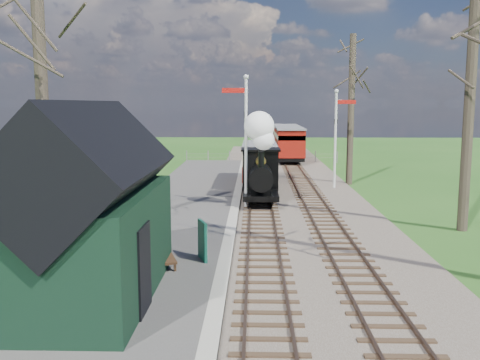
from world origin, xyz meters
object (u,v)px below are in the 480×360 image
Objects in this scene: locomotive at (261,164)px; red_carriage_b at (286,139)px; person at (122,286)px; station_shed at (90,213)px; coach at (260,162)px; semaphore_near at (244,132)px; red_carriage_a at (290,144)px; sign_board at (203,240)px; bench at (162,251)px; semaphore_far at (337,131)px.

red_carriage_b is at bearing 83.84° from locomotive.
person is (-3.19, -14.33, -1.09)m from locomotive.
person is (-5.80, -38.52, -0.70)m from red_carriage_b.
coach is (4.30, 19.02, -0.78)m from station_shed.
semaphore_near is 1.11× the size of red_carriage_a.
red_carriage_b is (2.60, 18.13, 0.14)m from coach.
red_carriage_b is at bearing 79.48° from station_shed.
station_shed is 2.21m from person.
sign_board is at bearing -97.05° from semaphore_near.
locomotive is 0.78× the size of red_carriage_a.
locomotive is 3.66× the size of sign_board.
red_carriage_b reaches higher than coach.
station_shed is at bearing -100.52° from red_carriage_b.
red_carriage_b reaches higher than bench.
coach is at bearing 77.27° from station_shed.
coach reaches higher than bench.
sign_board is 1.31m from bench.
sign_board is at bearing 5.17° from person.
coach is 18.32m from red_carriage_b.
semaphore_far is 20.95m from person.
semaphore_far reaches higher than red_carriage_a.
semaphore_far is at bearing 64.47° from bench.
station_shed is 1.10× the size of semaphore_far.
red_carriage_a is (6.90, 31.65, -0.64)m from station_shed.
sign_board is 4.71m from person.
station_shed is 37.79m from red_carriage_b.
semaphore_far reaches higher than bench.
sign_board is at bearing 52.26° from station_shed.
station_shed is 3.90× the size of bench.
red_carriage_b is 35.07m from bench.
semaphore_far is at bearing -84.71° from red_carriage_b.
red_carriage_b is (6.90, 37.15, -0.64)m from station_shed.
sign_board is at bearing -96.70° from coach.
sign_board is at bearing -112.78° from semaphore_far.
person reaches higher than sign_board.
station_shed is 13.65m from locomotive.
station_shed reaches higher than bench.
sign_board reaches higher than bench.
person is at bearing -111.35° from semaphore_far.
person is (1.10, -1.38, -1.34)m from station_shed.
locomotive reaches higher than coach.
semaphore_near is at bearing -96.26° from coach.
semaphore_near reaches higher than red_carriage_a.
red_carriage_a reaches higher than person.
semaphore_near is 20.03m from red_carriage_a.
station_shed is at bearing -108.31° from locomotive.
semaphore_near is 7.91m from semaphore_far.
station_shed is at bearing -115.72° from semaphore_far.
semaphore_near is at bearing -130.60° from semaphore_far.
station_shed is 4.24m from sign_board.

